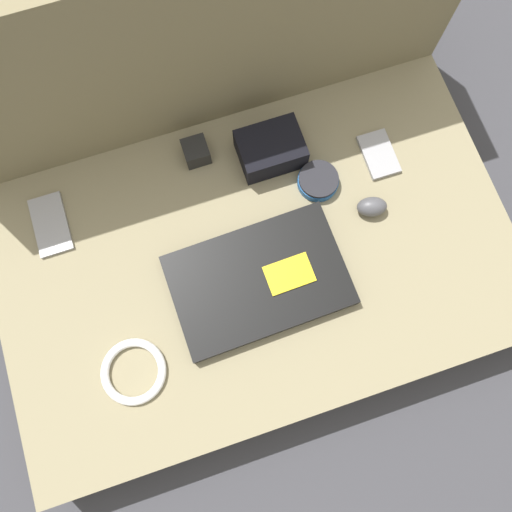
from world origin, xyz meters
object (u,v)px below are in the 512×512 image
Objects in this scene: phone_silver at (379,154)px; camera_pouch at (271,149)px; laptop at (259,280)px; phone_black at (51,225)px; computer_mouse at (372,207)px; charger_brick at (196,152)px; speaker_puck at (318,181)px.

camera_pouch reaches higher than phone_silver.
laptop is 3.35× the size of phone_silver.
phone_black is 0.47m from camera_pouch.
phone_silver is 0.80× the size of phone_black.
phone_silver is 0.23m from camera_pouch.
camera_pouch reaches higher than computer_mouse.
computer_mouse is 1.31× the size of charger_brick.
phone_black is at bearing -170.83° from charger_brick.
camera_pouch is (0.11, 0.25, 0.02)m from laptop.
speaker_puck is 0.14m from phone_silver.
phone_silver is at bearing -5.44° from phone_black.
laptop is 0.24m from speaker_puck.
charger_brick is (-0.04, 0.30, 0.01)m from laptop.
computer_mouse is at bearing -48.94° from camera_pouch.
phone_silver is 1.95× the size of charger_brick.
camera_pouch is at bearing 162.63° from phone_silver.
speaker_puck is 0.83× the size of phone_silver.
phone_black is 0.33m from charger_brick.
computer_mouse is 0.53× the size of camera_pouch.
computer_mouse is 0.12m from phone_silver.
computer_mouse is 0.65m from phone_black.
computer_mouse is at bearing -118.89° from phone_silver.
charger_brick is at bearing 162.59° from phone_silver.
phone_black is (-0.54, 0.08, -0.01)m from speaker_puck.
camera_pouch is at bearing 129.51° from speaker_puck.
speaker_puck is at bearing -8.77° from phone_black.
charger_brick is at bearing 95.73° from laptop.
speaker_puck is (-0.08, 0.09, -0.01)m from computer_mouse.
phone_silver reaches higher than phone_black.
camera_pouch reaches higher than charger_brick.
computer_mouse is 0.38m from charger_brick.
phone_black is at bearing 144.53° from laptop.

